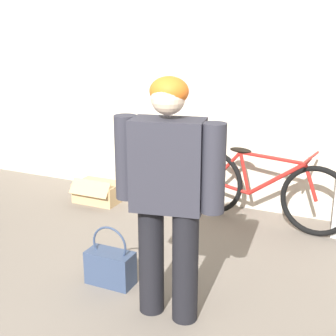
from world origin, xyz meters
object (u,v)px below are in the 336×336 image
at_px(cardboard_box, 98,192).
at_px(handbag, 110,266).
at_px(person, 168,187).
at_px(bicycle, 261,189).

bearing_deg(cardboard_box, handbag, -54.31).
distance_m(person, handbag, 0.94).
bearing_deg(cardboard_box, bicycle, 5.03).
bearing_deg(person, bicycle, 72.97).
distance_m(person, cardboard_box, 2.35).
distance_m(person, bicycle, 1.82).
xyz_separation_m(person, handbag, (-0.55, 0.17, -0.75)).
height_order(person, bicycle, person).
height_order(bicycle, handbag, bicycle).
relative_size(handbag, cardboard_box, 0.94).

